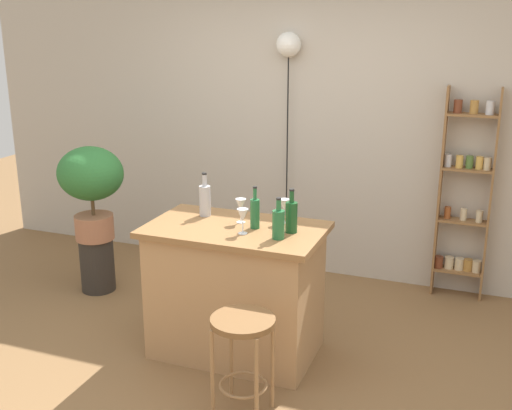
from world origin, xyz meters
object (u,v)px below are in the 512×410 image
at_px(plant_stool, 97,264).
at_px(bottle_spirits_clear, 205,200).
at_px(spice_shelf, 465,198).
at_px(bottle_vinegar, 255,213).
at_px(wine_glass_left, 241,206).
at_px(wine_glass_center, 284,206).
at_px(wine_glass_right, 243,216).
at_px(potted_plant, 91,182).
at_px(bottle_sauce_amber, 278,223).
at_px(pendant_globe_light, 289,48).
at_px(bottle_soda_blue, 291,216).
at_px(bar_stool, 243,343).

distance_m(plant_stool, bottle_spirits_clear, 1.49).
distance_m(spice_shelf, plant_stool, 3.07).
height_order(bottle_vinegar, wine_glass_left, bottle_vinegar).
xyz_separation_m(spice_shelf, wine_glass_center, (-1.08, -1.31, 0.18)).
bearing_deg(wine_glass_right, plant_stool, 158.12).
relative_size(spice_shelf, bottle_vinegar, 6.14).
relative_size(bottle_spirits_clear, wine_glass_left, 1.86).
bearing_deg(potted_plant, plant_stool, 0.00).
bearing_deg(spice_shelf, wine_glass_center, -129.43).
xyz_separation_m(bottle_sauce_amber, wine_glass_right, (-0.24, 0.01, 0.02)).
bearing_deg(wine_glass_center, pendant_globe_light, 107.54).
xyz_separation_m(spice_shelf, bottle_soda_blue, (-0.98, -1.48, 0.17)).
xyz_separation_m(bottle_sauce_amber, bottle_vinegar, (-0.21, 0.14, 0.01)).
bearing_deg(bar_stool, pendant_globe_light, 102.22).
height_order(wine_glass_left, wine_glass_center, same).
distance_m(spice_shelf, bottle_spirits_clear, 2.14).
bearing_deg(potted_plant, wine_glass_right, -21.88).
bearing_deg(bottle_vinegar, wine_glass_right, -103.77).
bearing_deg(wine_glass_center, wine_glass_right, -119.80).
bearing_deg(bottle_vinegar, bottle_sauce_amber, -33.62).
height_order(bottle_soda_blue, wine_glass_left, bottle_soda_blue).
relative_size(wine_glass_center, wine_glass_right, 1.00).
bearing_deg(wine_glass_left, bottle_vinegar, -30.34).
bearing_deg(bottle_spirits_clear, wine_glass_center, 4.47).
bearing_deg(bottle_sauce_amber, potted_plant, 160.55).
xyz_separation_m(wine_glass_left, wine_glass_center, (0.27, 0.10, 0.00)).
distance_m(bar_stool, wine_glass_right, 0.82).
height_order(potted_plant, wine_glass_left, potted_plant).
bearing_deg(bottle_soda_blue, wine_glass_left, 169.75).
bearing_deg(plant_stool, bottle_sauce_amber, -19.45).
relative_size(bar_stool, spice_shelf, 0.36).
bearing_deg(bottle_sauce_amber, wine_glass_right, 178.09).
distance_m(potted_plant, bottle_sauce_amber, 1.94).
relative_size(plant_stool, potted_plant, 0.59).
height_order(spice_shelf, wine_glass_right, spice_shelf).
height_order(spice_shelf, wine_glass_left, spice_shelf).
bearing_deg(wine_glass_left, wine_glass_center, 20.02).
distance_m(bottle_vinegar, pendant_globe_light, 1.82).
distance_m(plant_stool, pendant_globe_light, 2.42).
relative_size(bottle_soda_blue, wine_glass_right, 1.74).
distance_m(plant_stool, wine_glass_right, 1.89).
xyz_separation_m(plant_stool, potted_plant, (0.00, 0.00, 0.72)).
height_order(bar_stool, pendant_globe_light, pendant_globe_light).
distance_m(bottle_vinegar, wine_glass_right, 0.14).
bearing_deg(potted_plant, pendant_globe_light, 37.07).
height_order(bottle_soda_blue, bottle_sauce_amber, bottle_soda_blue).
bearing_deg(wine_glass_right, bottle_sauce_amber, -1.91).
distance_m(plant_stool, bottle_sauce_amber, 2.09).
bearing_deg(bottle_soda_blue, bottle_spirits_clear, 169.67).
height_order(potted_plant, bottle_sauce_amber, potted_plant).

